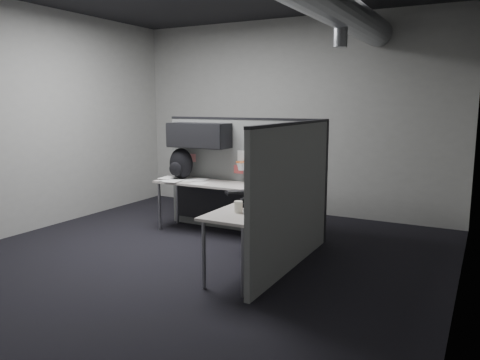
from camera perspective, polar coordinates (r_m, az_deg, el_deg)
The scene contains 12 objects.
room at distance 5.14m, azimuth 0.08°, elevation 12.32°, with size 5.62×5.62×3.22m.
partition_back at distance 6.65m, azimuth -1.10°, elevation 2.16°, with size 2.44×0.42×1.63m.
partition_right at distance 5.19m, azimuth 6.49°, elevation -1.93°, with size 0.07×2.23×1.63m.
desk at distance 6.06m, azimuth -0.24°, elevation -2.22°, with size 2.31×2.11×0.73m.
monitor at distance 5.98m, azimuth 5.83°, elevation 1.25°, with size 0.58×0.59×0.50m.
keyboard at distance 5.74m, azimuth 0.52°, elevation -1.48°, with size 0.44×0.44×0.04m.
mouse at distance 5.48m, azimuth 2.86°, elevation -2.07°, with size 0.25×0.26×0.04m.
phone at distance 4.97m, azimuth 1.09°, elevation -2.97°, with size 0.22×0.24×0.10m.
bottles at distance 4.71m, azimuth 1.28°, elevation -3.74°, with size 0.13×0.16×0.08m.
cup at distance 4.76m, azimuth -0.20°, elevation -3.29°, with size 0.09×0.09×0.12m, color silver.
papers at distance 6.74m, azimuth -6.93°, elevation -0.02°, with size 0.85×0.58×0.02m.
backpack at distance 6.88m, azimuth -7.25°, elevation 1.94°, with size 0.43×0.42×0.45m.
Camera 1 is at (2.97, -4.52, 1.83)m, focal length 35.00 mm.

